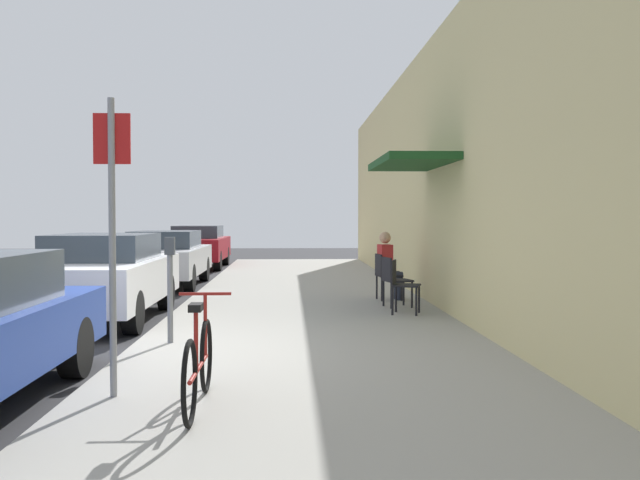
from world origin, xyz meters
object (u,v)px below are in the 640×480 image
object	(u,v)px
cafe_chair_0	(401,283)
parked_car_2	(165,257)
street_sign	(112,223)
bicycle_0	(199,364)
cafe_chair_2	(385,273)
seated_patron_2	(388,263)
cafe_chair_1	(393,278)
parked_car_3	(198,246)
parking_meter	(170,281)
parked_car_1	(102,275)

from	to	relation	value
cafe_chair_0	parked_car_2	bearing A→B (deg)	128.99
street_sign	bicycle_0	bearing A→B (deg)	-27.29
cafe_chair_0	street_sign	bearing A→B (deg)	-123.11
parked_car_2	street_sign	distance (m)	11.26
cafe_chair_2	seated_patron_2	distance (m)	0.20
bicycle_0	cafe_chair_1	world-z (taller)	bicycle_0
parked_car_3	cafe_chair_2	size ratio (longest dim) A/B	5.06
seated_patron_2	parked_car_2	bearing A→B (deg)	140.32
parked_car_3	cafe_chair_0	xyz separation A→B (m)	(4.85, -12.20, -0.11)
parking_meter	bicycle_0	world-z (taller)	parking_meter
parked_car_3	bicycle_0	xyz separation A→B (m)	(2.29, -17.74, -0.26)
parked_car_1	cafe_chair_1	xyz separation A→B (m)	(4.84, 0.61, -0.12)
parking_meter	cafe_chair_2	world-z (taller)	parking_meter
cafe_chair_0	cafe_chair_2	distance (m)	1.91
parked_car_2	parking_meter	bearing A→B (deg)	-79.63
street_sign	parked_car_3	bearing A→B (deg)	94.95
street_sign	seated_patron_2	world-z (taller)	street_sign
parked_car_1	parked_car_2	world-z (taller)	parked_car_1
parked_car_1	seated_patron_2	bearing A→B (deg)	18.95
parking_meter	cafe_chair_2	size ratio (longest dim) A/B	1.52
cafe_chair_1	bicycle_0	bearing A→B (deg)	-111.80
street_sign	cafe_chair_0	bearing A→B (deg)	56.89
parking_meter	cafe_chair_0	bearing A→B (deg)	37.05
bicycle_0	cafe_chair_1	distance (m)	6.87
cafe_chair_0	cafe_chair_1	xyz separation A→B (m)	(-0.00, 0.84, 0.00)
bicycle_0	seated_patron_2	world-z (taller)	seated_patron_2
parked_car_3	bicycle_0	size ratio (longest dim) A/B	2.57
parked_car_3	parking_meter	size ratio (longest dim) A/B	3.33
cafe_chair_2	parked_car_3	bearing A→B (deg)	115.20
parked_car_1	bicycle_0	size ratio (longest dim) A/B	2.57
parked_car_2	street_sign	size ratio (longest dim) A/B	1.69
parked_car_2	cafe_chair_1	distance (m)	7.07
parked_car_2	street_sign	world-z (taller)	street_sign
parked_car_3	bicycle_0	world-z (taller)	parked_car_3
cafe_chair_0	seated_patron_2	bearing A→B (deg)	88.30
parked_car_2	street_sign	xyz separation A→B (m)	(1.50, -11.12, 0.93)
parking_meter	cafe_chair_2	distance (m)	5.50
parked_car_1	street_sign	distance (m)	5.64
parked_car_3	cafe_chair_1	world-z (taller)	parked_car_3
cafe_chair_2	street_sign	bearing A→B (deg)	-115.39
cafe_chair_2	seated_patron_2	xyz separation A→B (m)	(0.06, 0.01, 0.19)
parking_meter	bicycle_0	bearing A→B (deg)	-76.33
parked_car_2	bicycle_0	world-z (taller)	parked_car_2
cafe_chair_1	cafe_chair_2	xyz separation A→B (m)	(-0.00, 1.07, 0.00)
parked_car_2	parking_meter	distance (m)	8.62
parked_car_2	parking_meter	xyz separation A→B (m)	(1.55, -8.47, 0.17)
cafe_chair_0	cafe_chair_2	bearing A→B (deg)	90.08
street_sign	cafe_chair_1	size ratio (longest dim) A/B	2.99
cafe_chair_0	parked_car_1	bearing A→B (deg)	177.21
parked_car_3	cafe_chair_2	distance (m)	11.38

